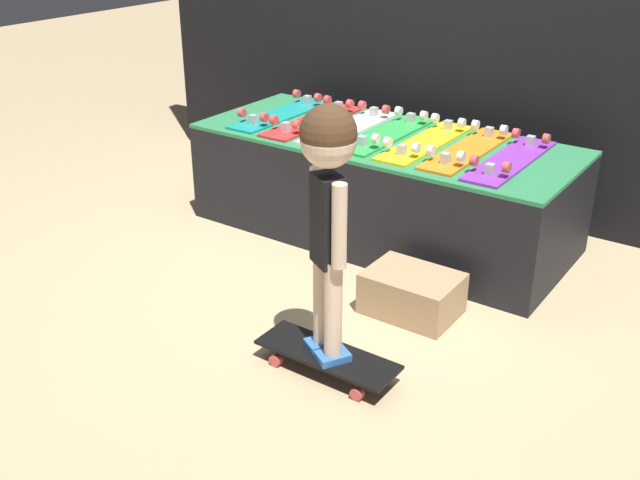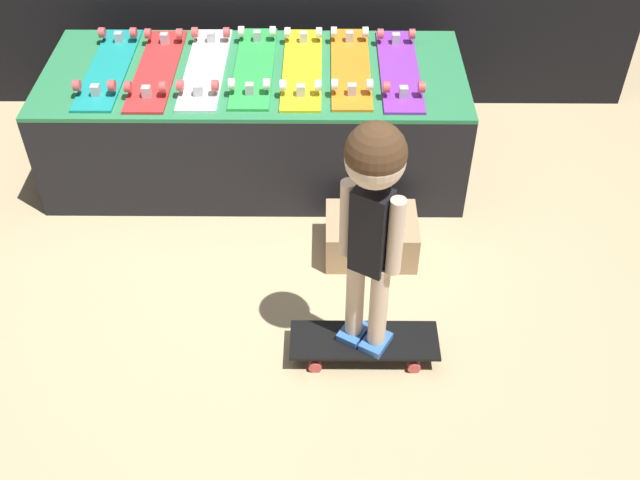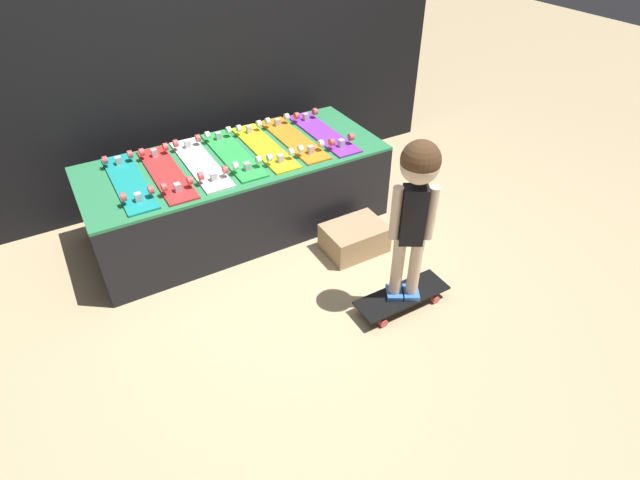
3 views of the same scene
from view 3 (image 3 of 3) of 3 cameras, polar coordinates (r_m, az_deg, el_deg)
ground_plane at (r=3.45m, az=-5.30°, el=-2.80°), size 16.00×16.00×0.00m
back_wall at (r=3.93m, az=-14.98°, el=22.24°), size 4.26×0.10×2.53m
display_rack at (r=3.70m, az=-9.30°, el=5.41°), size 2.09×0.87×0.57m
skateboard_teal_on_rack at (r=3.42m, az=-21.03°, el=6.32°), size 0.19×0.79×0.09m
skateboard_red_on_rack at (r=3.44m, az=-17.18°, el=7.41°), size 0.19×0.79×0.09m
skateboard_white_on_rack at (r=3.50m, az=-13.53°, el=8.62°), size 0.19×0.79×0.09m
skateboard_green_on_rack at (r=3.58m, az=-9.97°, el=9.74°), size 0.19×0.79×0.09m
skateboard_yellow_on_rack at (r=3.64m, az=-6.39°, el=10.63°), size 0.19×0.79×0.09m
skateboard_orange_on_rack at (r=3.74m, az=-3.08°, el=11.55°), size 0.19×0.79×0.09m
skateboard_purple_on_rack at (r=3.83m, az=0.31°, el=12.23°), size 0.19×0.79×0.09m
skateboard_on_floor at (r=3.14m, az=9.35°, el=-6.39°), size 0.60×0.20×0.09m
child at (r=2.68m, az=10.91°, el=5.09°), size 0.23×0.21×1.03m
storage_box at (r=3.51m, az=3.95°, el=0.22°), size 0.42×0.31×0.20m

